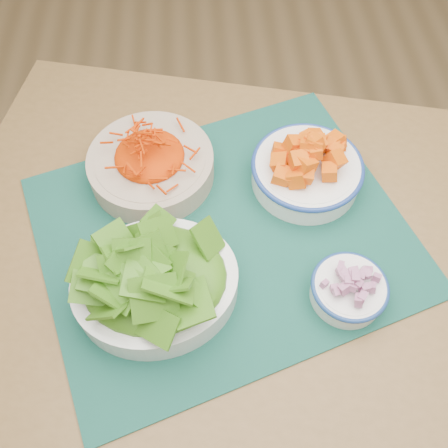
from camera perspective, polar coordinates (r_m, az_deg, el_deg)
name	(u,v)px	position (r m, az deg, el deg)	size (l,w,h in m)	color
ground	(338,293)	(1.67, 12.87, -7.66)	(4.00, 4.00, 0.00)	#A58150
table	(270,275)	(0.94, 5.23, -5.78)	(1.29, 1.01, 0.75)	brown
placemat	(224,234)	(0.86, 0.00, -1.15)	(0.61, 0.50, 0.00)	#0B322A
carrot_bowl	(151,161)	(0.91, -8.39, 7.09)	(0.25, 0.25, 0.08)	tan
squash_bowl	(308,165)	(0.89, 9.56, 6.64)	(0.23, 0.23, 0.10)	white
lettuce_bowl	(155,279)	(0.76, -7.94, -6.28)	(0.29, 0.26, 0.11)	white
onion_bowl	(349,288)	(0.80, 14.12, -7.12)	(0.12, 0.12, 0.06)	white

